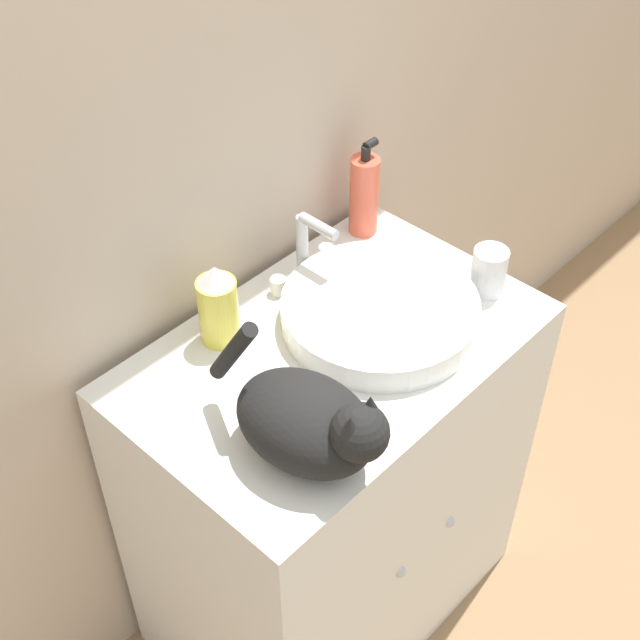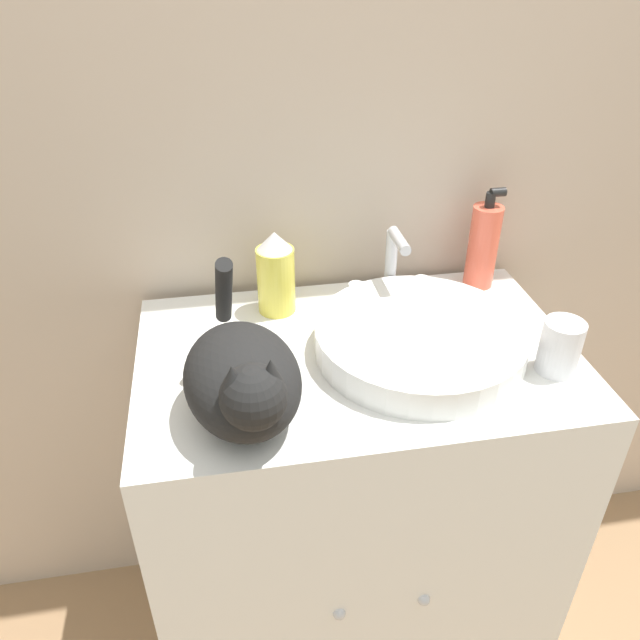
{
  "view_description": "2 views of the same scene",
  "coord_description": "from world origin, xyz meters",
  "px_view_note": "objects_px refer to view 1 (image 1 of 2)",
  "views": [
    {
      "loc": [
        -0.88,
        -0.54,
        2.02
      ],
      "look_at": [
        -0.05,
        0.25,
        0.97
      ],
      "focal_mm": 50.0,
      "sensor_mm": 36.0,
      "label": 1
    },
    {
      "loc": [
        -0.23,
        -0.64,
        1.53
      ],
      "look_at": [
        -0.07,
        0.24,
        0.95
      ],
      "focal_mm": 35.0,
      "sensor_mm": 36.0,
      "label": 2
    }
  ],
  "objects_px": {
    "spray_bottle": "(218,305)",
    "cup": "(489,271)",
    "cat": "(310,422)",
    "soap_bottle": "(364,194)"
  },
  "relations": [
    {
      "from": "spray_bottle",
      "to": "cup",
      "type": "bearing_deg",
      "value": -31.87
    },
    {
      "from": "spray_bottle",
      "to": "cup",
      "type": "xyz_separation_m",
      "value": [
        0.45,
        -0.28,
        -0.03
      ]
    },
    {
      "from": "soap_bottle",
      "to": "spray_bottle",
      "type": "bearing_deg",
      "value": -176.27
    },
    {
      "from": "cat",
      "to": "spray_bottle",
      "type": "bearing_deg",
      "value": 158.68
    },
    {
      "from": "cat",
      "to": "soap_bottle",
      "type": "bearing_deg",
      "value": 117.25
    },
    {
      "from": "soap_bottle",
      "to": "spray_bottle",
      "type": "distance_m",
      "value": 0.44
    },
    {
      "from": "cat",
      "to": "cup",
      "type": "height_order",
      "value": "cat"
    },
    {
      "from": "cat",
      "to": "spray_bottle",
      "type": "height_order",
      "value": "cat"
    },
    {
      "from": "cup",
      "to": "spray_bottle",
      "type": "bearing_deg",
      "value": 148.13
    },
    {
      "from": "soap_bottle",
      "to": "cup",
      "type": "height_order",
      "value": "soap_bottle"
    }
  ]
}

